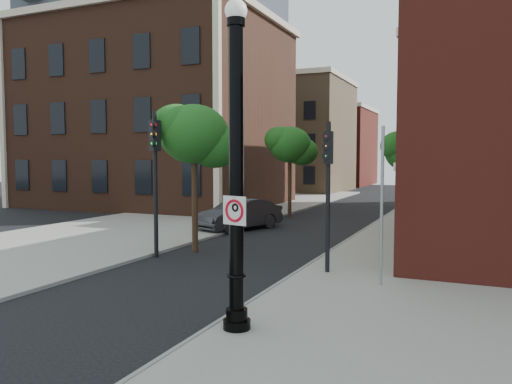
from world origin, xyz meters
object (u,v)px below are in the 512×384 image
at_px(traffic_signal_right, 328,173).
at_px(lamppost, 236,183).
at_px(no_parking_sign, 235,210).
at_px(traffic_signal_left, 155,159).
at_px(parked_car, 240,214).

bearing_deg(traffic_signal_right, lamppost, -106.35).
distance_m(lamppost, traffic_signal_right, 5.93).
bearing_deg(no_parking_sign, traffic_signal_right, 100.28).
xyz_separation_m(traffic_signal_left, traffic_signal_right, (6.72, -0.22, -0.40)).
bearing_deg(lamppost, no_parking_sign, -76.67).
relative_size(no_parking_sign, parked_car, 0.12).
bearing_deg(parked_car, no_parking_sign, -43.22).
xyz_separation_m(no_parking_sign, traffic_signal_left, (-6.45, 6.32, 1.02)).
height_order(lamppost, traffic_signal_right, lamppost).
distance_m(no_parking_sign, traffic_signal_left, 9.09).
distance_m(parked_car, traffic_signal_right, 10.92).
relative_size(no_parking_sign, traffic_signal_right, 0.12).
bearing_deg(no_parking_sign, lamppost, 116.13).
relative_size(lamppost, parked_car, 1.44).
bearing_deg(lamppost, traffic_signal_left, 136.22).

